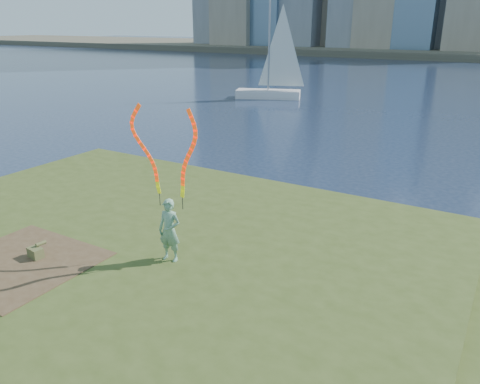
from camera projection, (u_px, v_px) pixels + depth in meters
The scene contains 6 objects.
ground at pixel (182, 260), 12.61m from camera, with size 320.00×320.00×0.00m, color #18243D.
grassy_knoll at pixel (119, 288), 10.64m from camera, with size 20.00×18.00×0.80m.
dirt_patch at pixel (20, 263), 10.81m from camera, with size 3.20×3.00×0.02m, color #47331E.
woman_with_ribbons at pixel (169, 202), 10.51m from camera, with size 1.99×0.45×3.90m.
canvas_bag at pixel (36, 252), 11.01m from camera, with size 0.39×0.44×0.35m.
sailboat at pixel (272, 81), 38.76m from camera, with size 5.57×3.45×8.52m.
Camera 1 is at (7.10, -8.83, 6.05)m, focal length 35.00 mm.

